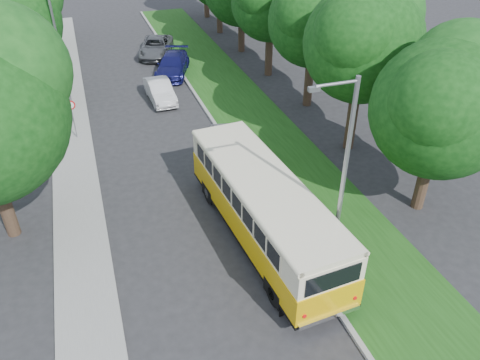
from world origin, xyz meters
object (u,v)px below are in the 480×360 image
object	(u,v)px
vintage_bus	(263,210)
car_blue	(173,65)
lamppost_near	(341,179)
car_silver	(224,145)
car_white	(160,91)
lamppost_far	(58,49)
car_grey	(156,47)

from	to	relation	value
vintage_bus	car_blue	distance (m)	20.22
lamppost_near	car_silver	world-z (taller)	lamppost_near
car_silver	car_blue	world-z (taller)	car_blue
car_white	car_blue	distance (m)	4.92
vintage_bus	car_blue	xyz separation A→B (m)	(0.49, 20.20, -0.78)
car_white	car_blue	xyz separation A→B (m)	(1.84, 4.56, 0.07)
lamppost_far	car_grey	bearing A→B (deg)	51.60
vintage_bus	car_grey	distance (m)	25.05
vintage_bus	car_silver	bearing A→B (deg)	81.71
car_white	car_blue	size ratio (longest dim) A/B	0.80
vintage_bus	lamppost_far	bearing A→B (deg)	110.21
vintage_bus	car_grey	world-z (taller)	vintage_bus
car_white	car_grey	bearing A→B (deg)	78.64
lamppost_far	car_grey	world-z (taller)	lamppost_far
vintage_bus	car_blue	bearing A→B (deg)	84.29
lamppost_far	vintage_bus	distance (m)	17.55
lamppost_far	car_grey	xyz separation A→B (m)	(7.33, 9.24, -3.37)
car_silver	car_white	distance (m)	8.73
lamppost_far	car_white	bearing A→B (deg)	-1.55
car_silver	vintage_bus	bearing A→B (deg)	-82.03
lamppost_near	car_grey	xyz separation A→B (m)	(-1.58, 27.74, -3.63)
lamppost_near	car_grey	bearing A→B (deg)	93.26
vintage_bus	car_grey	size ratio (longest dim) A/B	1.94
car_white	lamppost_near	bearing A→B (deg)	-83.04
lamppost_near	vintage_bus	world-z (taller)	lamppost_near
car_white	car_grey	distance (m)	9.52
lamppost_far	car_silver	bearing A→B (deg)	-48.46
car_blue	vintage_bus	bearing A→B (deg)	-70.42
lamppost_near	lamppost_far	bearing A→B (deg)	115.71
car_blue	lamppost_near	bearing A→B (deg)	-66.00
lamppost_far	car_white	world-z (taller)	lamppost_far
vintage_bus	car_silver	size ratio (longest dim) A/B	2.52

